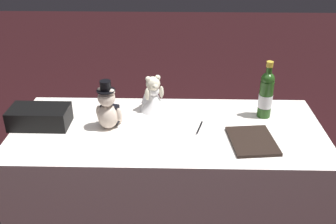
{
  "coord_description": "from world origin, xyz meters",
  "views": [
    {
      "loc": [
        -0.05,
        1.84,
        1.87
      ],
      "look_at": [
        0.0,
        0.0,
        0.9
      ],
      "focal_mm": 41.82,
      "sensor_mm": 36.0,
      "label": 1
    }
  ],
  "objects": [
    {
      "name": "gift_case_black",
      "position": [
        0.7,
        -0.02,
        0.85
      ],
      "size": [
        0.32,
        0.18,
        0.11
      ],
      "color": "black",
      "rests_on": "reception_table"
    },
    {
      "name": "teddy_bear_groom",
      "position": [
        0.32,
        -0.01,
        0.91
      ],
      "size": [
        0.15,
        0.14,
        0.28
      ],
      "color": "beige",
      "rests_on": "reception_table"
    },
    {
      "name": "teddy_bear_bride",
      "position": [
        0.1,
        -0.23,
        0.89
      ],
      "size": [
        0.18,
        0.21,
        0.22
      ],
      "color": "white",
      "rests_on": "reception_table"
    },
    {
      "name": "guestbook",
      "position": [
        -0.43,
        0.13,
        0.81
      ],
      "size": [
        0.25,
        0.3,
        0.02
      ],
      "primitive_type": "cube",
      "rotation": [
        0.0,
        0.0,
        0.11
      ],
      "color": "black",
      "rests_on": "reception_table"
    },
    {
      "name": "champagne_bottle",
      "position": [
        -0.55,
        -0.15,
        0.94
      ],
      "size": [
        0.08,
        0.08,
        0.33
      ],
      "color": "#254E1A",
      "rests_on": "reception_table"
    },
    {
      "name": "signing_pen",
      "position": [
        -0.17,
        0.01,
        0.8
      ],
      "size": [
        0.05,
        0.14,
        0.01
      ],
      "color": "black",
      "rests_on": "reception_table"
    },
    {
      "name": "reception_table",
      "position": [
        0.0,
        0.0,
        0.4
      ],
      "size": [
        1.69,
        0.74,
        0.8
      ],
      "primitive_type": "cube",
      "color": "white",
      "rests_on": "ground_plane"
    }
  ]
}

